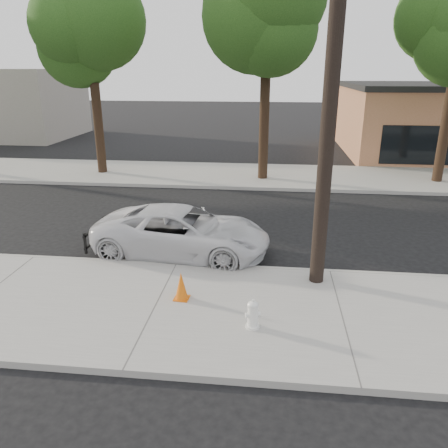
{
  "coord_description": "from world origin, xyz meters",
  "views": [
    {
      "loc": [
        2.42,
        -12.47,
        5.03
      ],
      "look_at": [
        1.17,
        -1.25,
        1.0
      ],
      "focal_mm": 35.0,
      "sensor_mm": 36.0,
      "label": 1
    }
  ],
  "objects_px": {
    "utility_pole": "(331,85)",
    "traffic_cone": "(181,286)",
    "police_cruiser": "(183,232)",
    "fire_hydrant": "(253,315)"
  },
  "relations": [
    {
      "from": "utility_pole",
      "to": "traffic_cone",
      "type": "xyz_separation_m",
      "value": [
        -3.09,
        -1.25,
        -4.24
      ]
    },
    {
      "from": "utility_pole",
      "to": "police_cruiser",
      "type": "xyz_separation_m",
      "value": [
        -3.62,
        1.55,
        -4.01
      ]
    },
    {
      "from": "fire_hydrant",
      "to": "traffic_cone",
      "type": "bearing_deg",
      "value": 131.12
    },
    {
      "from": "utility_pole",
      "to": "fire_hydrant",
      "type": "bearing_deg",
      "value": -122.94
    },
    {
      "from": "fire_hydrant",
      "to": "police_cruiser",
      "type": "bearing_deg",
      "value": 101.84
    },
    {
      "from": "police_cruiser",
      "to": "fire_hydrant",
      "type": "relative_size",
      "value": 8.42
    },
    {
      "from": "traffic_cone",
      "to": "police_cruiser",
      "type": "bearing_deg",
      "value": 100.77
    },
    {
      "from": "fire_hydrant",
      "to": "traffic_cone",
      "type": "distance_m",
      "value": 1.91
    },
    {
      "from": "utility_pole",
      "to": "police_cruiser",
      "type": "relative_size",
      "value": 1.83
    },
    {
      "from": "police_cruiser",
      "to": "fire_hydrant",
      "type": "xyz_separation_m",
      "value": [
        2.17,
        -3.78,
        -0.25
      ]
    }
  ]
}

